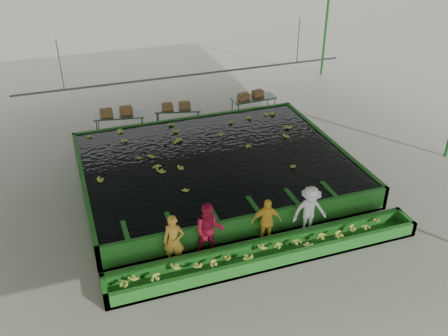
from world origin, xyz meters
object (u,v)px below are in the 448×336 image
object	(u,v)px
packing_table_right	(253,107)
box_stack_right	(251,98)
worker_c	(266,222)
worker_d	(310,211)
box_stack_left	(116,115)
worker_b	(209,231)
sorting_trough	(268,253)
box_stack_mid	(176,109)
worker_a	(174,241)
flotation_tank	(215,168)
packing_table_left	(120,125)
packing_table_mid	(178,118)

from	to	relation	value
packing_table_right	box_stack_right	distance (m)	0.51
worker_c	worker_d	size ratio (longest dim) A/B	0.93
worker_d	box_stack_left	distance (m)	10.47
worker_b	sorting_trough	bearing A→B (deg)	-12.76
worker_b	box_stack_mid	size ratio (longest dim) A/B	1.45
box_stack_right	worker_b	bearing A→B (deg)	-118.69
sorting_trough	box_stack_mid	size ratio (longest dim) A/B	7.70
sorting_trough	packing_table_right	xyz separation A→B (m)	(3.59, 10.03, 0.24)
worker_a	box_stack_mid	world-z (taller)	worker_a
sorting_trough	worker_c	size ratio (longest dim) A/B	6.07
worker_a	worker_d	size ratio (longest dim) A/B	0.96
flotation_tank	packing_table_right	bearing A→B (deg)	53.95
sorting_trough	worker_d	xyz separation A→B (m)	(1.76, 0.80, 0.63)
worker_a	packing_table_left	xyz separation A→B (m)	(-0.14, 9.31, -0.35)
worker_b	packing_table_right	xyz separation A→B (m)	(5.21, 9.23, -0.45)
worker_c	box_stack_left	world-z (taller)	worker_c
worker_b	worker_c	bearing A→B (deg)	13.45
sorting_trough	worker_d	bearing A→B (deg)	24.45
packing_table_mid	box_stack_left	bearing A→B (deg)	178.19
worker_b	box_stack_left	world-z (taller)	worker_b
worker_c	packing_table_left	size ratio (longest dim) A/B	0.75
sorting_trough	box_stack_left	xyz separation A→B (m)	(-2.97, 10.14, 0.75)
packing_table_mid	box_stack_mid	world-z (taller)	box_stack_mid
packing_table_right	sorting_trough	bearing A→B (deg)	-109.68
sorting_trough	packing_table_mid	bearing A→B (deg)	91.07
box_stack_left	box_stack_mid	xyz separation A→B (m)	(2.70, -0.12, -0.05)
box_stack_left	box_stack_mid	distance (m)	2.71
worker_b	worker_d	distance (m)	3.38
worker_c	box_stack_mid	world-z (taller)	worker_c
worker_c	box_stack_right	world-z (taller)	worker_c
worker_d	box_stack_right	size ratio (longest dim) A/B	1.34
flotation_tank	packing_table_right	world-z (taller)	packing_table_right
flotation_tank	box_stack_left	distance (m)	5.87
worker_b	packing_table_left	size ratio (longest dim) A/B	0.85
flotation_tank	sorting_trough	distance (m)	5.10
sorting_trough	worker_a	world-z (taller)	worker_a
sorting_trough	worker_b	size ratio (longest dim) A/B	5.33
sorting_trough	packing_table_left	world-z (taller)	packing_table_left
worker_d	packing_table_left	world-z (taller)	worker_d
packing_table_left	box_stack_left	bearing A→B (deg)	164.73
packing_table_mid	packing_table_right	bearing A→B (deg)	-0.32
packing_table_left	packing_table_right	world-z (taller)	packing_table_left
worker_d	packing_table_mid	size ratio (longest dim) A/B	0.85
packing_table_left	box_stack_mid	xyz separation A→B (m)	(2.60, -0.09, 0.45)
sorting_trough	packing_table_left	distance (m)	10.51
worker_d	box_stack_right	xyz separation A→B (m)	(1.69, 9.27, 0.09)
worker_a	box_stack_right	xyz separation A→B (m)	(6.17, 9.27, 0.13)
worker_b	worker_d	size ratio (longest dim) A/B	1.06
worker_c	packing_table_mid	size ratio (longest dim) A/B	0.79
sorting_trough	packing_table_mid	world-z (taller)	packing_table_mid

